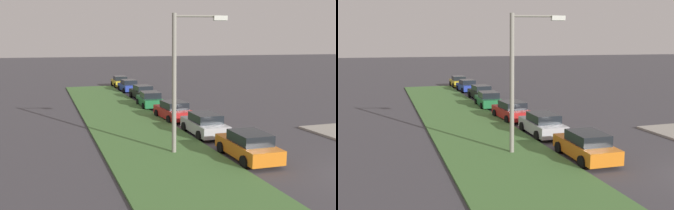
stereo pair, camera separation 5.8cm
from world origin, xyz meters
TOP-DOWN VIEW (x-y plane):
  - grass_median at (10.00, 8.30)m, footprint 60.00×6.00m
  - parked_car_orange at (4.66, 4.20)m, footprint 4.35×2.11m
  - parked_car_silver at (10.19, 4.26)m, footprint 4.32×2.06m
  - parked_car_red at (15.62, 4.54)m, footprint 4.40×2.21m
  - parked_car_green at (21.91, 4.70)m, footprint 4.38×2.18m
  - parked_car_black at (27.30, 4.05)m, footprint 4.38×2.17m
  - parked_car_blue at (33.85, 4.15)m, footprint 4.35×2.12m
  - parked_car_yellow at (39.34, 4.14)m, footprint 4.33×2.09m
  - streetlight at (6.64, 7.22)m, footprint 0.94×2.83m

SIDE VIEW (x-z plane):
  - grass_median at x=10.00m, z-range 0.00..0.12m
  - parked_car_orange at x=4.66m, z-range -0.02..1.45m
  - parked_car_silver at x=10.19m, z-range -0.02..1.45m
  - parked_car_red at x=15.62m, z-range -0.02..1.45m
  - parked_car_green at x=21.91m, z-range -0.02..1.45m
  - parked_car_black at x=27.30m, z-range -0.02..1.45m
  - parked_car_blue at x=33.85m, z-range -0.02..1.45m
  - parked_car_yellow at x=39.34m, z-range -0.02..1.45m
  - streetlight at x=6.64m, z-range 0.64..8.14m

